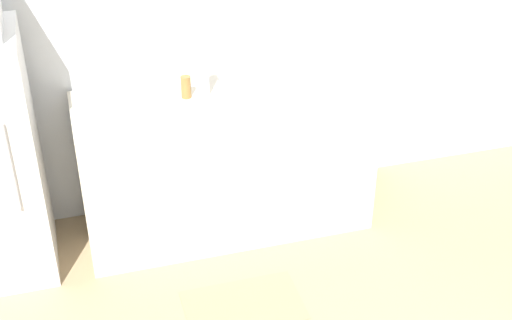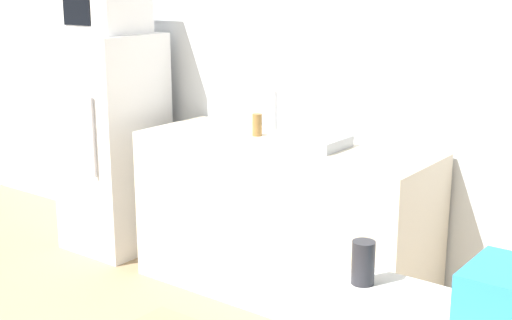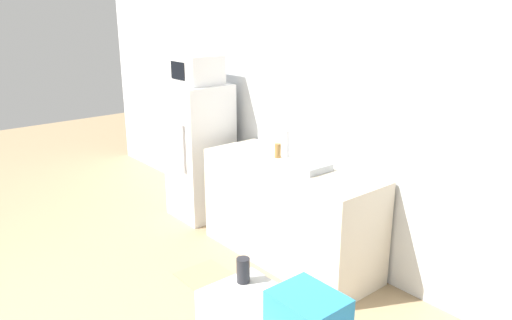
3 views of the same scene
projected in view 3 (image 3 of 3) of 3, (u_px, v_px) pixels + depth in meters
name	position (u px, v px, depth m)	size (l,w,h in m)	color
wall_back	(322.00, 115.00, 4.46)	(8.00, 0.06, 2.60)	silver
refrigerator	(200.00, 151.00, 5.38)	(0.57, 0.59, 1.46)	silver
microwave	(197.00, 69.00, 5.11)	(0.45, 0.41, 0.30)	white
counter	(289.00, 212.00, 4.49)	(1.75, 0.63, 0.91)	beige
sink_basin	(306.00, 165.00, 4.21)	(0.37, 0.29, 0.06)	#9EA3A8
bottle_tall	(286.00, 145.00, 4.42)	(0.06, 0.06, 0.28)	silver
bottle_short	(278.00, 151.00, 4.52)	(0.06, 0.06, 0.13)	olive
basket	(308.00, 312.00, 1.97)	(0.28, 0.23, 0.15)	#2D8EC6
jar	(243.00, 270.00, 2.30)	(0.06, 0.06, 0.12)	#232328
kitchen_rug	(213.00, 281.00, 4.23)	(0.65, 0.41, 0.01)	#937A5B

